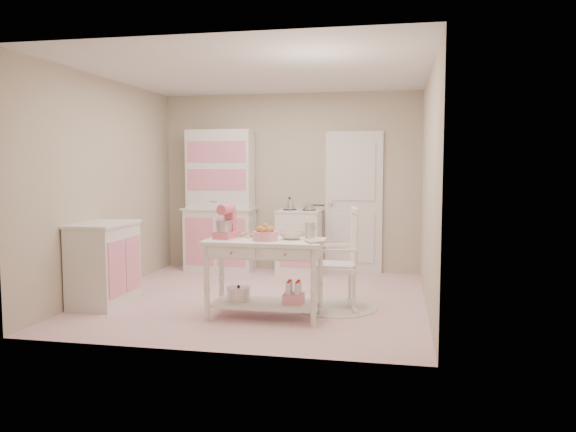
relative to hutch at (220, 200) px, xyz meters
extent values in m
plane|color=pink|center=(1.01, -1.66, -1.04)|extent=(3.80, 3.80, 0.00)
cube|color=white|center=(1.01, -1.66, 1.56)|extent=(3.80, 3.80, 0.04)
cube|color=#BBAE98|center=(1.01, 0.24, 0.26)|extent=(3.80, 0.04, 2.60)
cube|color=#BBAE98|center=(1.01, -3.56, 0.26)|extent=(3.80, 0.04, 2.60)
cube|color=#BBAE98|center=(-0.89, -1.66, 0.26)|extent=(0.04, 3.80, 2.60)
cube|color=#BBAE98|center=(2.91, -1.66, 0.26)|extent=(0.04, 3.80, 2.60)
cube|color=white|center=(1.96, 0.21, -0.02)|extent=(0.82, 0.05, 2.04)
cube|color=white|center=(0.00, 0.00, 0.00)|extent=(1.06, 0.50, 2.08)
cube|color=white|center=(1.20, -0.05, -0.58)|extent=(0.62, 0.57, 0.92)
cube|color=white|center=(-0.62, -2.25, -0.58)|extent=(0.54, 0.84, 0.92)
cylinder|color=white|center=(1.93, -1.89, -1.03)|extent=(0.92, 0.92, 0.01)
cube|color=white|center=(1.93, -1.89, -0.49)|extent=(0.62, 0.81, 1.10)
cube|color=white|center=(1.26, -2.41, -0.64)|extent=(1.20, 0.60, 0.80)
cube|color=#F2667D|center=(0.84, -2.39, -0.07)|extent=(0.25, 0.31, 0.34)
cube|color=silver|center=(1.11, -2.23, -0.23)|extent=(0.34, 0.24, 0.02)
cylinder|color=pink|center=(1.28, -2.46, -0.19)|extent=(0.25, 0.25, 0.09)
imported|color=beige|center=(1.52, -2.33, -0.21)|extent=(0.22, 0.22, 0.07)
cylinder|color=silver|center=(1.70, -2.25, -0.16)|extent=(0.10, 0.10, 0.17)
imported|color=beige|center=(1.71, -2.53, -0.23)|extent=(0.24, 0.27, 0.02)
camera|label=1|loc=(2.58, -7.91, 0.51)|focal=35.00mm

